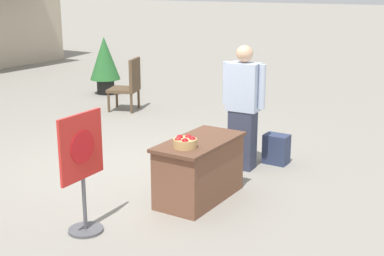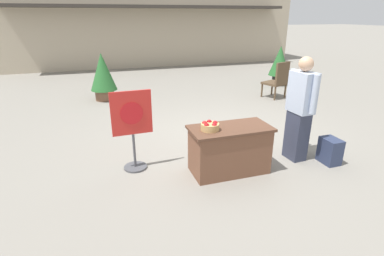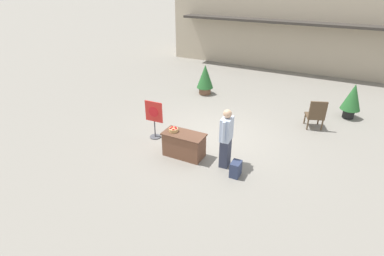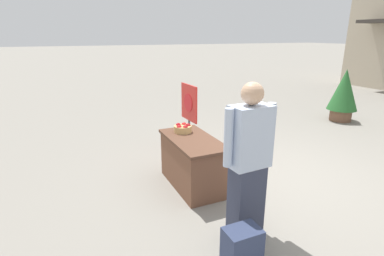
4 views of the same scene
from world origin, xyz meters
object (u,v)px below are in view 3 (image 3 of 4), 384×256
object	(u,v)px
patio_chair	(316,114)
potted_plant_far_left	(352,99)
poster_board	(154,118)
apple_basket	(173,130)
backpack	(236,169)
person_visitor	(226,138)
potted_plant_far_right	(205,78)
display_table	(184,145)

from	to	relation	value
patio_chair	potted_plant_far_left	xyz separation A→B (m)	(1.03, 1.51, 0.20)
poster_board	apple_basket	bearing A→B (deg)	59.56
backpack	potted_plant_far_left	bearing A→B (deg)	64.72
backpack	person_visitor	bearing A→B (deg)	143.05
backpack	patio_chair	world-z (taller)	patio_chair
patio_chair	potted_plant_far_left	distance (m)	1.84
person_visitor	potted_plant_far_left	world-z (taller)	person_visitor
potted_plant_far_right	potted_plant_far_left	bearing A→B (deg)	1.49
poster_board	potted_plant_far_left	bearing A→B (deg)	126.96
display_table	person_visitor	world-z (taller)	person_visitor
backpack	potted_plant_far_right	xyz separation A→B (m)	(-3.27, 5.16, 0.51)
potted_plant_far_right	potted_plant_far_left	world-z (taller)	potted_plant_far_right
patio_chair	potted_plant_far_right	xyz separation A→B (m)	(-4.75, 1.36, 0.16)
apple_basket	backpack	bearing A→B (deg)	-6.97
display_table	backpack	world-z (taller)	display_table
display_table	person_visitor	bearing A→B (deg)	3.05
backpack	poster_board	world-z (taller)	poster_board
person_visitor	poster_board	world-z (taller)	person_visitor
person_visitor	poster_board	xyz separation A→B (m)	(-2.61, 0.48, -0.18)
person_visitor	poster_board	distance (m)	2.66
apple_basket	potted_plant_far_left	distance (m)	6.78
apple_basket	poster_board	xyz separation A→B (m)	(-1.03, 0.56, -0.10)
person_visitor	backpack	size ratio (longest dim) A/B	4.03
potted_plant_far_left	apple_basket	bearing A→B (deg)	-131.71
display_table	apple_basket	bearing A→B (deg)	-177.85
backpack	potted_plant_far_left	size ratio (longest dim) A/B	0.32
apple_basket	backpack	distance (m)	2.10
poster_board	patio_chair	world-z (taller)	poster_board
display_table	patio_chair	size ratio (longest dim) A/B	1.16
person_visitor	patio_chair	size ratio (longest dim) A/B	1.62
display_table	potted_plant_far_left	size ratio (longest dim) A/B	0.93
display_table	potted_plant_far_right	bearing A→B (deg)	108.03
poster_board	patio_chair	bearing A→B (deg)	121.44
potted_plant_far_left	potted_plant_far_right	bearing A→B (deg)	-178.51
apple_basket	potted_plant_far_left	world-z (taller)	potted_plant_far_left
potted_plant_far_left	display_table	bearing A→B (deg)	-129.63
display_table	patio_chair	distance (m)	4.75
display_table	poster_board	bearing A→B (deg)	158.26
patio_chair	potted_plant_far_left	size ratio (longest dim) A/B	0.80
poster_board	potted_plant_far_left	size ratio (longest dim) A/B	0.96
poster_board	backpack	bearing A→B (deg)	73.09
apple_basket	person_visitor	distance (m)	1.58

